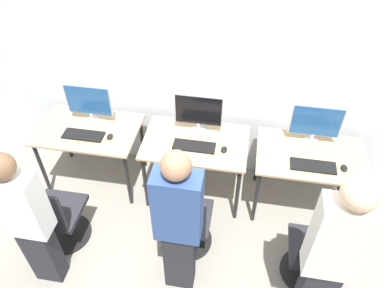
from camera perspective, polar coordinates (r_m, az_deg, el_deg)
name	(u,v)px	position (r m, az deg, el deg)	size (l,w,h in m)	color
ground_plane	(190,214)	(4.08, -0.33, -10.66)	(20.00, 20.00, 0.00)	gray
wall_back	(204,61)	(3.73, 1.80, 12.59)	(12.00, 0.05, 2.80)	silver
desk_left	(89,135)	(4.09, -15.37, 1.28)	(1.05, 0.68, 0.75)	tan
monitor_left	(89,102)	(3.99, -15.48, 6.18)	(0.49, 0.14, 0.43)	#B2B2B7
keyboard_left	(83,135)	(3.95, -16.21, 1.31)	(0.42, 0.16, 0.02)	black
mouse_left	(110,137)	(3.86, -12.40, 1.11)	(0.06, 0.09, 0.03)	black
office_chair_left	(57,218)	(3.83, -19.84, -10.62)	(0.48, 0.48, 0.86)	black
person_left	(27,220)	(3.28, -23.80, -10.55)	(0.36, 0.20, 1.54)	#232328
desk_center	(195,148)	(3.80, 0.53, -0.61)	(1.05, 0.68, 0.75)	tan
monitor_center	(198,112)	(3.72, 1.00, 4.89)	(0.49, 0.14, 0.43)	#B2B2B7
keyboard_center	(194,146)	(3.68, 0.33, -0.33)	(0.42, 0.16, 0.02)	black
mouse_center	(224,149)	(3.65, 4.92, -0.84)	(0.06, 0.09, 0.03)	black
office_chair_center	(187,224)	(3.58, -0.83, -12.15)	(0.48, 0.48, 0.86)	black
person_center	(178,223)	(2.93, -2.11, -11.90)	(0.36, 0.21, 1.62)	#232328
desk_right	(310,162)	(3.84, 17.51, -2.57)	(1.05, 0.68, 0.75)	tan
monitor_right	(316,123)	(3.78, 18.37, 3.06)	(0.49, 0.14, 0.43)	#B2B2B7
keyboard_right	(313,166)	(3.66, 17.97, -3.20)	(0.42, 0.16, 0.02)	black
mouse_right	(344,168)	(3.73, 22.18, -3.40)	(0.06, 0.09, 0.03)	black
office_chair_right	(314,258)	(3.55, 18.06, -16.13)	(0.48, 0.48, 0.86)	black
person_right	(331,256)	(2.84, 20.44, -15.69)	(0.36, 0.23, 1.75)	#232328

